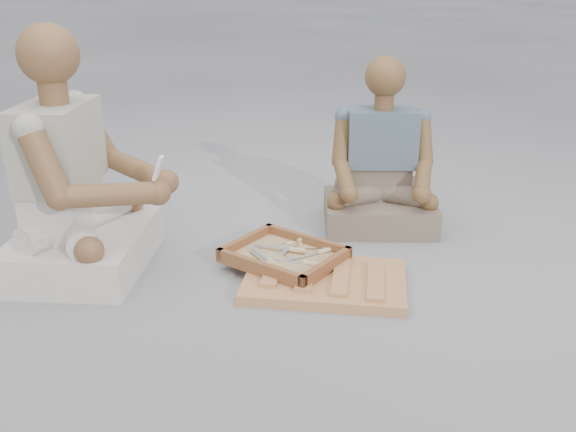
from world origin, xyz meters
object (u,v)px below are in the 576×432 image
(tool_tray, at_px, (284,256))
(companion, at_px, (381,172))
(carved_panel, at_px, (325,281))
(craftsman, at_px, (76,191))

(tool_tray, bearing_deg, companion, 63.18)
(tool_tray, distance_m, companion, 0.73)
(carved_panel, relative_size, tool_tray, 1.17)
(carved_panel, bearing_deg, companion, 81.02)
(craftsman, bearing_deg, tool_tray, 91.79)
(carved_panel, bearing_deg, craftsman, -174.64)
(carved_panel, xyz_separation_m, tool_tray, (-0.20, 0.10, 0.04))
(tool_tray, distance_m, craftsman, 0.91)
(carved_panel, height_order, companion, companion)
(carved_panel, bearing_deg, tool_tray, 153.43)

